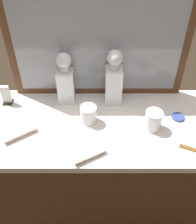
{
  "coord_description": "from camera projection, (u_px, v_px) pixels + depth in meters",
  "views": [
    {
      "loc": [
        0.0,
        -0.94,
        1.77
      ],
      "look_at": [
        0.0,
        0.0,
        0.9
      ],
      "focal_mm": 42.82,
      "sensor_mm": 36.0,
      "label": 1
    }
  ],
  "objects": [
    {
      "name": "ground_plane",
      "position": [
        98.0,
        204.0,
        1.9
      ],
      "size": [
        6.0,
        6.0,
        0.0
      ],
      "primitive_type": "plane",
      "color": "#2D2319"
    },
    {
      "name": "dresser",
      "position": [
        98.0,
        171.0,
        1.62
      ],
      "size": [
        1.21,
        0.54,
        0.82
      ],
      "color": "brown",
      "rests_on": "ground_plane"
    },
    {
      "name": "dresser_mirror",
      "position": [
        98.0,
        45.0,
        1.32
      ],
      "size": [
        0.91,
        0.03,
        0.6
      ],
      "color": "brown",
      "rests_on": "dresser"
    },
    {
      "name": "crystal_decanter_rear",
      "position": [
        114.0,
        82.0,
        1.39
      ],
      "size": [
        0.09,
        0.09,
        0.31
      ],
      "color": "white",
      "rests_on": "dresser"
    },
    {
      "name": "crystal_decanter_far_right",
      "position": [
        66.0,
        82.0,
        1.4
      ],
      "size": [
        0.09,
        0.09,
        0.29
      ],
      "color": "white",
      "rests_on": "dresser"
    },
    {
      "name": "crystal_tumbler_rear",
      "position": [
        88.0,
        115.0,
        1.33
      ],
      "size": [
        0.08,
        0.08,
        0.09
      ],
      "color": "white",
      "rests_on": "dresser"
    },
    {
      "name": "crystal_tumbler_front",
      "position": [
        153.0,
        121.0,
        1.29
      ],
      "size": [
        0.08,
        0.08,
        0.1
      ],
      "color": "white",
      "rests_on": "dresser"
    },
    {
      "name": "silver_brush_left",
      "position": [
        19.0,
        133.0,
        1.28
      ],
      "size": [
        0.16,
        0.13,
        0.02
      ],
      "color": "#B7A88C",
      "rests_on": "dresser"
    },
    {
      "name": "silver_brush_far_right",
      "position": [
        88.0,
        154.0,
        1.18
      ],
      "size": [
        0.16,
        0.12,
        0.02
      ],
      "color": "#B7A88C",
      "rests_on": "dresser"
    },
    {
      "name": "porcelain_dish",
      "position": [
        178.0,
        117.0,
        1.37
      ],
      "size": [
        0.07,
        0.07,
        0.01
      ],
      "color": "#33478C",
      "rests_on": "dresser"
    },
    {
      "name": "tortoiseshell_comb",
      "position": [
        192.0,
        149.0,
        1.22
      ],
      "size": [
        0.11,
        0.06,
        0.01
      ],
      "color": "brown",
      "rests_on": "dresser"
    },
    {
      "name": "napkin_holder",
      "position": [
        6.0,
        96.0,
        1.43
      ],
      "size": [
        0.05,
        0.05,
        0.11
      ],
      "color": "black",
      "rests_on": "dresser"
    }
  ]
}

